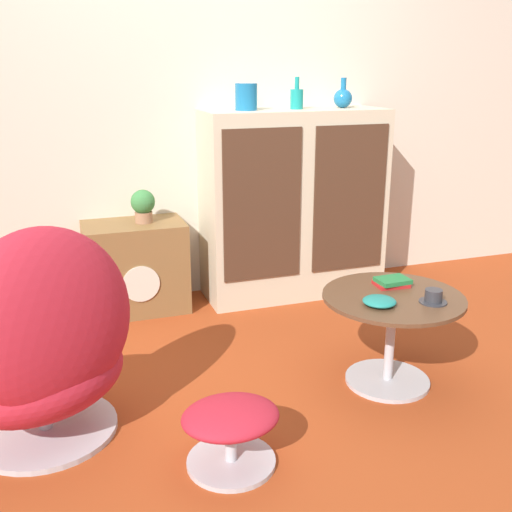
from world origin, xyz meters
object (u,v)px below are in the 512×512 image
potted_plant (143,205)px  bowl (379,301)px  egg_chair (44,348)px  teacup (433,297)px  coffee_table (391,324)px  vase_inner_left (297,98)px  sideboard (293,204)px  book_stack (392,282)px  vase_inner_right (343,98)px  vase_leftmost (246,97)px  ottoman (231,425)px  tv_console (136,267)px

potted_plant → bowl: (0.81, -1.38, -0.20)m
egg_chair → teacup: (1.64, -0.18, 0.07)m
coffee_table → vase_inner_left: bearing=88.4°
coffee_table → sideboard: bearing=88.9°
bowl → egg_chair: bearing=174.9°
teacup → book_stack: bearing=103.9°
sideboard → potted_plant: 0.96m
coffee_table → vase_inner_right: bearing=74.7°
vase_leftmost → teacup: size_ratio=1.26×
vase_inner_left → book_stack: vase_inner_left is taller
vase_leftmost → book_stack: bearing=-73.4°
sideboard → teacup: bearing=-86.2°
ottoman → potted_plant: 1.72m
vase_inner_right → tv_console: bearing=178.9°
egg_chair → ottoman: bearing=-31.8°
vase_leftmost → vase_inner_left: 0.33m
sideboard → book_stack: (0.03, -1.16, -0.13)m
tv_console → potted_plant: (0.07, 0.00, 0.38)m
tv_console → vase_inner_left: (1.03, -0.03, 0.98)m
coffee_table → teacup: 0.24m
egg_chair → bowl: egg_chair is taller
coffee_table → bowl: (-0.12, -0.08, 0.16)m
egg_chair → potted_plant: 1.41m
sideboard → potted_plant: sideboard is taller
vase_leftmost → egg_chair: bearing=-135.0°
tv_console → egg_chair: (-0.53, -1.26, 0.13)m
tv_console → book_stack: size_ratio=3.69×
sideboard → book_stack: sideboard is taller
coffee_table → vase_inner_left: 1.59m
egg_chair → book_stack: (1.58, 0.07, 0.06)m
vase_inner_left → teacup: vase_inner_left is taller
teacup → bowl: size_ratio=0.83×
vase_inner_right → bowl: bearing=-109.2°
egg_chair → teacup: egg_chair is taller
tv_console → potted_plant: bearing=0.6°
coffee_table → potted_plant: 1.64m
vase_inner_left → teacup: 1.62m
book_stack → bowl: 0.26m
ottoman → vase_leftmost: size_ratio=2.39×
sideboard → bowl: (-0.15, -1.35, -0.13)m
sideboard → teacup: 1.41m
egg_chair → teacup: size_ratio=7.47×
coffee_table → vase_inner_right: size_ratio=3.54×
vase_inner_left → bowl: (-0.16, -1.36, -0.80)m
egg_chair → coffee_table: 1.52m
coffee_table → vase_leftmost: bearing=102.8°
vase_leftmost → vase_inner_right: (0.64, 0.00, -0.02)m
vase_leftmost → book_stack: 1.46m
sideboard → vase_leftmost: size_ratio=7.69×
teacup → bowl: (-0.24, 0.05, -0.01)m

